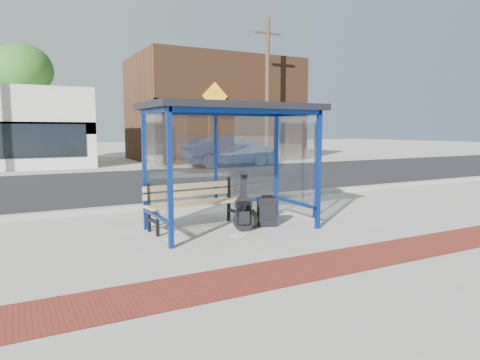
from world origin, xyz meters
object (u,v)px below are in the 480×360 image
bench (194,201)px  backpack (251,219)px  suitcase (267,212)px  guitar_bag (244,210)px  parked_car (230,151)px  fire_hydrant (278,155)px

bench → backpack: (1.00, -0.53, -0.36)m
suitcase → backpack: (-0.34, 0.04, -0.13)m
bench → guitar_bag: (0.72, -0.72, -0.13)m
backpack → parked_car: size_ratio=0.07×
suitcase → backpack: size_ratio=1.79×
bench → fire_hydrant: bench is taller
parked_car → suitcase: bearing=157.3°
suitcase → fire_hydrant: size_ratio=0.77×
guitar_bag → fire_hydrant: size_ratio=1.33×
suitcase → fire_hydrant: 17.18m
guitar_bag → backpack: guitar_bag is taller
suitcase → guitar_bag: bearing=-150.1°
bench → guitar_bag: 1.03m
bench → suitcase: size_ratio=3.16×
backpack → fire_hydrant: (9.88, 14.24, 0.28)m
fire_hydrant → guitar_bag: bearing=-125.2°
bench → suitcase: 1.48m
bench → backpack: bench is taller
backpack → parked_car: (5.91, 12.77, 0.64)m
suitcase → backpack: 0.36m
guitar_bag → suitcase: 0.64m
bench → parked_car: 14.06m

